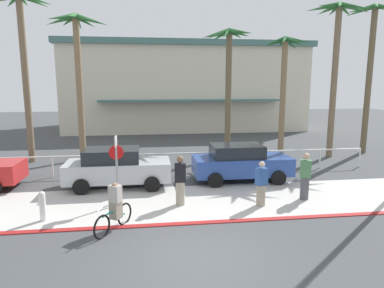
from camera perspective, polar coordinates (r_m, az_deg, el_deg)
name	(u,v)px	position (r m, az deg, el deg)	size (l,w,h in m)	color
ground_plane	(169,166)	(18.48, -3.90, -3.74)	(80.00, 80.00, 0.00)	#424447
sidewalk_strip	(179,202)	(12.93, -2.21, -9.75)	(44.00, 4.00, 0.02)	beige
curb_paint	(185,223)	(11.08, -1.21, -13.20)	(44.00, 0.24, 0.03)	maroon
building_backdrop	(183,87)	(35.25, -1.44, 9.58)	(23.01, 11.66, 8.24)	beige
rail_fence	(171,157)	(16.83, -3.61, -2.18)	(20.34, 0.08, 1.04)	white
stop_sign_bike_lane	(117,161)	(12.47, -12.56, -2.76)	(0.52, 0.56, 2.56)	gray
bollard_1	(43,206)	(12.11, -23.80, -9.48)	(0.20, 0.20, 1.00)	white
palm_tree_1	(24,40)	(21.21, -26.44, 15.43)	(3.09, 2.82, 9.20)	#756047
palm_tree_2	(77,51)	(20.64, -18.69, 14.55)	(3.40, 3.63, 8.25)	#846B4C
palm_tree_3	(228,60)	(20.60, 6.14, 13.88)	(2.88, 3.31, 7.60)	brown
palm_tree_4	(284,65)	(22.03, 15.27, 12.74)	(2.72, 3.45, 7.25)	#846B4C
palm_tree_5	(337,40)	(22.20, 23.20, 15.77)	(3.75, 3.33, 9.03)	#756047
palm_tree_6	(371,49)	(24.41, 27.81, 13.89)	(3.42, 3.08, 9.22)	brown
car_silver_1	(117,167)	(14.92, -12.49, -3.85)	(4.40, 2.02, 1.69)	#B2B7BC
car_blue_2	(240,162)	(15.66, 8.14, -3.06)	(4.40, 2.02, 1.69)	#284793
cyclist_teal_0	(115,208)	(10.69, -12.84, -10.42)	(1.02, 1.57, 1.50)	black
pedestrian_0	(261,186)	(12.59, 11.55, -6.86)	(0.47, 0.41, 1.67)	gray
pedestrian_1	(305,178)	(13.67, 18.46, -5.45)	(0.47, 0.42, 1.83)	#4C4C51
pedestrian_2	(180,182)	(12.41, -2.00, -6.45)	(0.41, 0.34, 1.85)	gray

